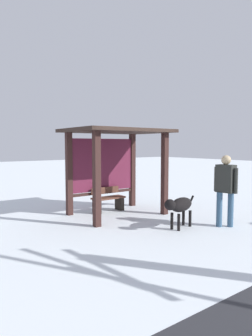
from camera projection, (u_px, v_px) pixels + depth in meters
name	position (u px, v px, depth m)	size (l,w,h in m)	color
ground_plane	(117.00, 214.00, 8.66)	(60.00, 60.00, 0.00)	white
bus_shelter	(113.00, 150.00, 8.68)	(2.79, 2.06, 2.43)	#36201D
bench_left_inside	(108.00, 201.00, 9.02)	(1.01, 0.40, 0.72)	brown
person_walking	(226.00, 185.00, 7.29)	(0.37, 0.62, 1.75)	#2A2C28
dog	(180.00, 206.00, 7.17)	(1.16, 0.46, 0.76)	black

